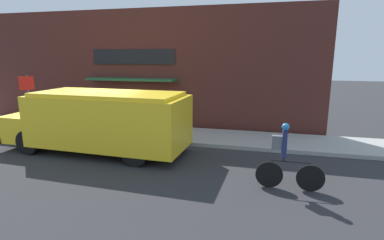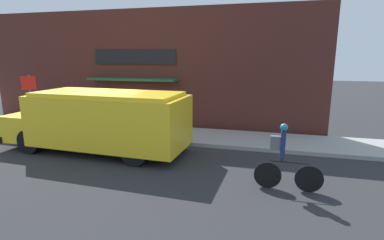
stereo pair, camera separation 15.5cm
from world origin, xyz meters
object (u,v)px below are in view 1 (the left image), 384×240
stop_sign_post (28,93)px  trash_bin (158,122)px  school_bus (101,120)px  cyclist (286,159)px

stop_sign_post → trash_bin: stop_sign_post is taller
school_bus → trash_bin: school_bus is taller
school_bus → stop_sign_post: bearing=161.2°
school_bus → stop_sign_post: 5.04m
trash_bin → cyclist: bearing=-40.4°
school_bus → stop_sign_post: stop_sign_post is taller
school_bus → cyclist: (6.33, -1.62, -0.36)m
trash_bin → school_bus: bearing=-111.6°
stop_sign_post → trash_bin: 6.00m
cyclist → trash_bin: bearing=139.3°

